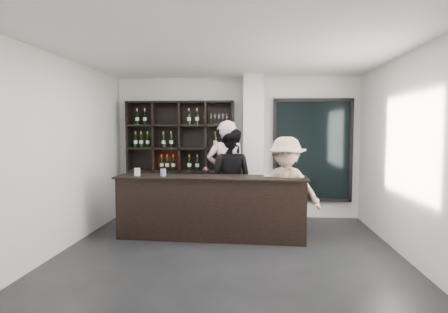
# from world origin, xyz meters

# --- Properties ---
(floor) EXTENTS (5.00, 5.50, 0.01)m
(floor) POSITION_xyz_m (0.00, 0.00, -0.01)
(floor) COLOR black
(floor) RESTS_ON ground
(wine_shelf) EXTENTS (2.20, 0.35, 2.40)m
(wine_shelf) POSITION_xyz_m (-1.15, 2.57, 1.20)
(wine_shelf) COLOR black
(wine_shelf) RESTS_ON floor
(structural_column) EXTENTS (0.40, 0.40, 2.90)m
(structural_column) POSITION_xyz_m (0.35, 2.47, 1.45)
(structural_column) COLOR silver
(structural_column) RESTS_ON floor
(glass_panel) EXTENTS (1.60, 0.08, 2.10)m
(glass_panel) POSITION_xyz_m (1.55, 2.69, 1.40)
(glass_panel) COLOR black
(glass_panel) RESTS_ON floor
(tasting_counter) EXTENTS (3.18, 0.66, 1.05)m
(tasting_counter) POSITION_xyz_m (-0.35, 1.10, 0.53)
(tasting_counter) COLOR black
(tasting_counter) RESTS_ON floor
(taster_pink) EXTENTS (0.77, 0.55, 1.99)m
(taster_pink) POSITION_xyz_m (-0.15, 1.85, 1.00)
(taster_pink) COLOR beige
(taster_pink) RESTS_ON floor
(taster_black) EXTENTS (1.01, 0.84, 1.85)m
(taster_black) POSITION_xyz_m (-0.10, 1.85, 0.93)
(taster_black) COLOR black
(taster_black) RESTS_ON floor
(customer) EXTENTS (1.16, 0.75, 1.70)m
(customer) POSITION_xyz_m (0.88, 1.05, 0.85)
(customer) COLOR tan
(customer) RESTS_ON floor
(wine_glass) EXTENTS (0.10, 0.10, 0.18)m
(wine_glass) POSITION_xyz_m (-0.43, 1.04, 1.14)
(wine_glass) COLOR white
(wine_glass) RESTS_ON tasting_counter
(spit_cup) EXTENTS (0.12, 0.12, 0.13)m
(spit_cup) POSITION_xyz_m (-1.15, 1.06, 1.11)
(spit_cup) COLOR silver
(spit_cup) RESTS_ON tasting_counter
(napkin_stack) EXTENTS (0.15, 0.15, 0.02)m
(napkin_stack) POSITION_xyz_m (0.60, 1.19, 1.06)
(napkin_stack) COLOR white
(napkin_stack) RESTS_ON tasting_counter
(card_stand) EXTENTS (0.09, 0.05, 0.13)m
(card_stand) POSITION_xyz_m (-1.59, 1.05, 1.11)
(card_stand) COLOR white
(card_stand) RESTS_ON tasting_counter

